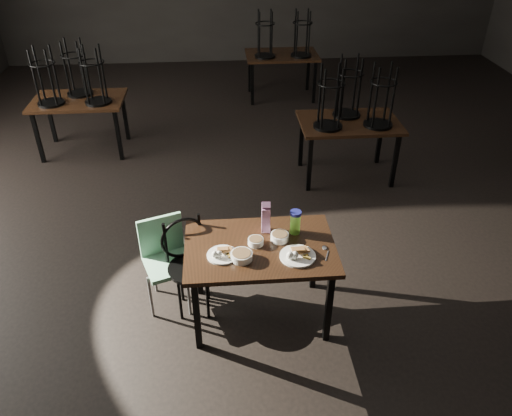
{
  "coord_description": "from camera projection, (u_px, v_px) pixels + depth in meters",
  "views": [
    {
      "loc": [
        -0.77,
        -4.49,
        3.18
      ],
      "look_at": [
        -0.48,
        -0.96,
        0.85
      ],
      "focal_mm": 35.0,
      "sensor_mm": 36.0,
      "label": 1
    }
  ],
  "objects": [
    {
      "name": "water_bottle",
      "position": [
        295.0,
        222.0,
        4.05
      ],
      "size": [
        0.11,
        0.11,
        0.21
      ],
      "color": "#81EA44",
      "rests_on": "main_table"
    },
    {
      "name": "main_table",
      "position": [
        260.0,
        254.0,
        4.0
      ],
      "size": [
        1.2,
        0.8,
        0.75
      ],
      "color": "black",
      "rests_on": "ground"
    },
    {
      "name": "bg_table_right",
      "position": [
        350.0,
        119.0,
        5.98
      ],
      "size": [
        1.2,
        0.8,
        1.48
      ],
      "color": "black",
      "rests_on": "ground"
    },
    {
      "name": "spoon",
      "position": [
        325.0,
        249.0,
        3.92
      ],
      "size": [
        0.06,
        0.2,
        0.01
      ],
      "color": "silver",
      "rests_on": "main_table"
    },
    {
      "name": "bowl_near",
      "position": [
        256.0,
        241.0,
        3.97
      ],
      "size": [
        0.13,
        0.13,
        0.05
      ],
      "color": "white",
      "rests_on": "main_table"
    },
    {
      "name": "bowl_far",
      "position": [
        280.0,
        237.0,
        4.01
      ],
      "size": [
        0.15,
        0.15,
        0.06
      ],
      "color": "white",
      "rests_on": "main_table"
    },
    {
      "name": "bentwood_chair",
      "position": [
        189.0,
        259.0,
        4.2
      ],
      "size": [
        0.46,
        0.45,
        0.86
      ],
      "rotation": [
        0.0,
        0.0,
        0.4
      ],
      "color": "black",
      "rests_on": "ground"
    },
    {
      "name": "bg_table_far",
      "position": [
        282.0,
        54.0,
        8.3
      ],
      "size": [
        1.2,
        0.8,
        1.48
      ],
      "color": "black",
      "rests_on": "ground"
    },
    {
      "name": "juice_carton",
      "position": [
        266.0,
        218.0,
        4.06
      ],
      "size": [
        0.07,
        0.07,
        0.28
      ],
      "color": "#85186F",
      "rests_on": "main_table"
    },
    {
      "name": "plate_right",
      "position": [
        298.0,
        255.0,
        3.83
      ],
      "size": [
        0.28,
        0.28,
        0.09
      ],
      "color": "white",
      "rests_on": "main_table"
    },
    {
      "name": "plate_left",
      "position": [
        222.0,
        254.0,
        3.84
      ],
      "size": [
        0.24,
        0.24,
        0.08
      ],
      "color": "white",
      "rests_on": "main_table"
    },
    {
      "name": "school_chair",
      "position": [
        166.0,
        255.0,
        4.27
      ],
      "size": [
        0.49,
        0.49,
        0.82
      ],
      "rotation": [
        0.0,
        0.0,
        0.34
      ],
      "color": "#7FC59A",
      "rests_on": "ground"
    },
    {
      "name": "bg_table_left",
      "position": [
        77.0,
        97.0,
        6.59
      ],
      "size": [
        1.2,
        0.8,
        1.48
      ],
      "color": "black",
      "rests_on": "ground"
    },
    {
      "name": "bowl_big",
      "position": [
        242.0,
        256.0,
        3.81
      ],
      "size": [
        0.17,
        0.17,
        0.06
      ],
      "color": "white",
      "rests_on": "main_table"
    }
  ]
}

